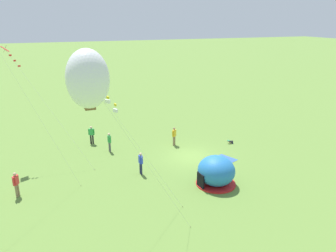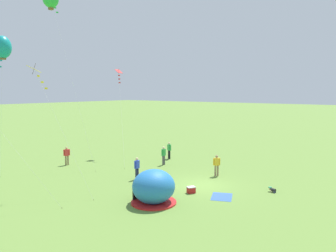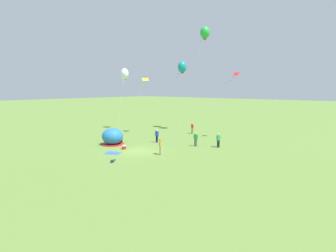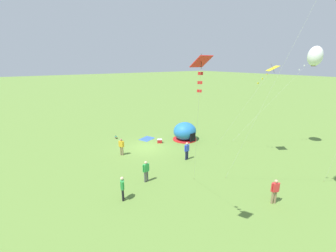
# 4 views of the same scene
# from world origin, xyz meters

# --- Properties ---
(ground_plane) EXTENTS (300.00, 300.00, 0.00)m
(ground_plane) POSITION_xyz_m (0.00, 0.00, 0.00)
(ground_plane) COLOR olive
(popup_tent) EXTENTS (2.81, 2.81, 2.10)m
(popup_tent) POSITION_xyz_m (-5.00, 0.42, 1.00)
(popup_tent) COLOR #2672BF
(popup_tent) RESTS_ON ground
(picnic_blanket) EXTENTS (2.07, 1.85, 0.01)m
(picnic_blanket) POSITION_xyz_m (-1.45, -2.42, 0.01)
(picnic_blanket) COLOR #3359A5
(picnic_blanket) RESTS_ON ground
(cooler_box) EXTENTS (0.64, 0.58, 0.44)m
(cooler_box) POSITION_xyz_m (-1.96, -0.37, 0.22)
(cooler_box) COLOR red
(cooler_box) RESTS_ON ground
(toddler_crawling) EXTENTS (0.35, 0.55, 0.32)m
(toddler_crawling) POSITION_xyz_m (1.51, -4.72, 0.18)
(toddler_crawling) COLOR black
(toddler_crawling) RESTS_ON ground
(person_center_field) EXTENTS (0.59, 0.26, 1.72)m
(person_center_field) POSITION_xyz_m (-1.56, 4.90, 0.96)
(person_center_field) COLOR #1E2347
(person_center_field) RESTS_ON ground
(person_near_tent) EXTENTS (0.37, 0.55, 1.72)m
(person_near_tent) POSITION_xyz_m (6.08, 7.41, 0.96)
(person_near_tent) COLOR black
(person_near_tent) RESTS_ON ground
(person_watching_sky) EXTENTS (0.59, 0.25, 1.72)m
(person_watching_sky) POSITION_xyz_m (3.61, 6.23, 0.96)
(person_watching_sky) COLOR #4C4C51
(person_watching_sky) RESTS_ON ground
(person_strolling) EXTENTS (0.53, 0.39, 1.72)m
(person_strolling) POSITION_xyz_m (-1.81, 13.43, 0.96)
(person_strolling) COLOR #8C7251
(person_strolling) RESTS_ON ground
(person_with_toddler) EXTENTS (0.43, 0.47, 1.72)m
(person_with_toddler) POSITION_xyz_m (3.01, 0.37, 0.96)
(person_with_toddler) COLOR #8C7251
(person_with_toddler) RESTS_ON ground
(kite_teal) EXTENTS (2.51, 2.73, 11.53)m
(kite_teal) POSITION_xyz_m (-5.89, 16.17, 10.56)
(kite_teal) COLOR silver
(kite_teal) RESTS_ON ground
(kite_yellow) EXTENTS (1.25, 5.78, 8.76)m
(kite_yellow) POSITION_xyz_m (-7.46, 8.72, 8.12)
(kite_yellow) COLOR silver
(kite_yellow) RESTS_ON ground
(kite_red) EXTENTS (5.23, 5.75, 9.23)m
(kite_red) POSITION_xyz_m (4.93, 13.21, 8.51)
(kite_red) COLOR silver
(kite_red) RESTS_ON ground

